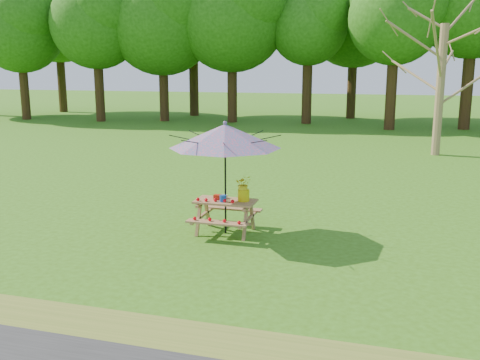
# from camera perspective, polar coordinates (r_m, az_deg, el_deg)

# --- Properties ---
(ground) EXTENTS (120.00, 120.00, 0.00)m
(ground) POSITION_cam_1_polar(r_m,az_deg,el_deg) (9.30, -2.87, -8.56)
(ground) COLOR #366212
(ground) RESTS_ON ground
(drygrass_strip) EXTENTS (120.00, 1.20, 0.01)m
(drygrass_strip) POSITION_cam_1_polar(r_m,az_deg,el_deg) (6.95, -10.76, -16.18)
(drygrass_strip) COLOR olive
(drygrass_strip) RESTS_ON ground
(picnic_table) EXTENTS (1.20, 1.32, 0.67)m
(picnic_table) POSITION_cam_1_polar(r_m,az_deg,el_deg) (10.69, -1.55, -3.97)
(picnic_table) COLOR #916141
(picnic_table) RESTS_ON ground
(patio_umbrella) EXTENTS (2.73, 2.73, 2.25)m
(patio_umbrella) POSITION_cam_1_polar(r_m,az_deg,el_deg) (10.36, -1.60, 4.69)
(patio_umbrella) COLOR black
(patio_umbrella) RESTS_ON ground
(produce_bins) EXTENTS (0.30, 0.39, 0.13)m
(produce_bins) POSITION_cam_1_polar(r_m,az_deg,el_deg) (10.60, -2.01, -1.88)
(produce_bins) COLOR #B3230E
(produce_bins) RESTS_ON picnic_table
(tomatoes_row) EXTENTS (0.77, 0.13, 0.07)m
(tomatoes_row) POSITION_cam_1_polar(r_m,az_deg,el_deg) (10.47, -2.64, -2.17)
(tomatoes_row) COLOR red
(tomatoes_row) RESTS_ON picnic_table
(flower_bucket) EXTENTS (0.39, 0.36, 0.52)m
(flower_bucket) POSITION_cam_1_polar(r_m,az_deg,el_deg) (10.49, 0.39, -0.78)
(flower_bucket) COLOR yellow
(flower_bucket) RESTS_ON picnic_table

